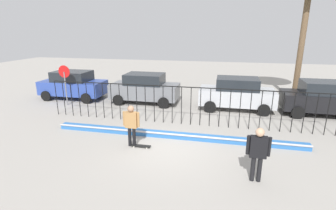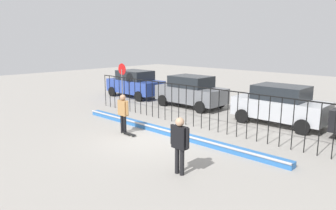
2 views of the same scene
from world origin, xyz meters
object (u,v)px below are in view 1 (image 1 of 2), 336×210
object	(u,v)px
skateboard	(141,146)
camera_operator	(258,150)
parked_car_gray	(145,88)
parked_car_silver	(237,93)
parked_car_black	(324,98)
skateboarder	(131,122)
parked_car_blue	(73,85)
stop_sign	(65,80)

from	to	relation	value
skateboard	camera_operator	world-z (taller)	camera_operator
parked_car_gray	parked_car_silver	xyz separation A→B (m)	(5.71, -0.23, 0.00)
skateboard	parked_car_black	xyz separation A→B (m)	(8.52, 6.08, 0.91)
skateboarder	parked_car_black	distance (m)	10.76
skateboard	parked_car_blue	xyz separation A→B (m)	(-6.92, 6.31, 0.91)
parked_car_silver	stop_sign	distance (m)	10.45
skateboarder	parked_car_gray	distance (m)	6.49
parked_car_gray	parked_car_black	distance (m)	10.35
parked_car_blue	skateboard	bearing A→B (deg)	-46.89
stop_sign	parked_car_black	bearing A→B (deg)	4.93
parked_car_silver	stop_sign	size ratio (longest dim) A/B	1.72
parked_car_blue	stop_sign	world-z (taller)	stop_sign
skateboard	parked_car_blue	size ratio (longest dim) A/B	0.19
stop_sign	parked_car_silver	bearing A→B (deg)	7.46
stop_sign	parked_car_blue	bearing A→B (deg)	107.31
skateboarder	parked_car_silver	bearing A→B (deg)	78.87
camera_operator	parked_car_blue	size ratio (longest dim) A/B	0.41
skateboard	parked_car_silver	bearing A→B (deg)	61.98
camera_operator	stop_sign	xyz separation A→B (m)	(-10.71, 6.29, 0.55)
skateboard	parked_car_silver	xyz separation A→B (m)	(3.89, 6.14, 0.91)
parked_car_blue	parked_car_gray	size ratio (longest dim) A/B	1.00
camera_operator	stop_sign	distance (m)	12.43
skateboarder	camera_operator	size ratio (longest dim) A/B	0.97
parked_car_gray	parked_car_black	xyz separation A→B (m)	(10.34, -0.29, 0.00)
parked_car_gray	parked_car_black	bearing A→B (deg)	2.95
skateboarder	parked_car_gray	world-z (taller)	parked_car_gray
skateboarder	skateboard	distance (m)	1.04
parked_car_gray	stop_sign	xyz separation A→B (m)	(-4.63, -1.59, 0.64)
camera_operator	parked_car_black	size ratio (longest dim) A/B	0.41
skateboarder	parked_car_black	xyz separation A→B (m)	(8.90, 6.04, -0.06)
parked_car_gray	parked_car_silver	size ratio (longest dim) A/B	1.00
parked_car_gray	parked_car_silver	bearing A→B (deg)	2.26
skateboard	parked_car_silver	world-z (taller)	parked_car_silver
parked_car_blue	parked_car_silver	distance (m)	10.82
stop_sign	skateboard	bearing A→B (deg)	-36.57
camera_operator	stop_sign	bearing A→B (deg)	25.79
parked_car_gray	parked_car_black	size ratio (longest dim) A/B	1.00
parked_car_blue	parked_car_black	xyz separation A→B (m)	(15.45, -0.23, 0.00)
stop_sign	skateboarder	bearing A→B (deg)	-38.02
parked_car_black	parked_car_blue	bearing A→B (deg)	179.48
parked_car_blue	parked_car_gray	xyz separation A→B (m)	(5.10, 0.06, 0.00)
skateboard	parked_car_blue	world-z (taller)	parked_car_blue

